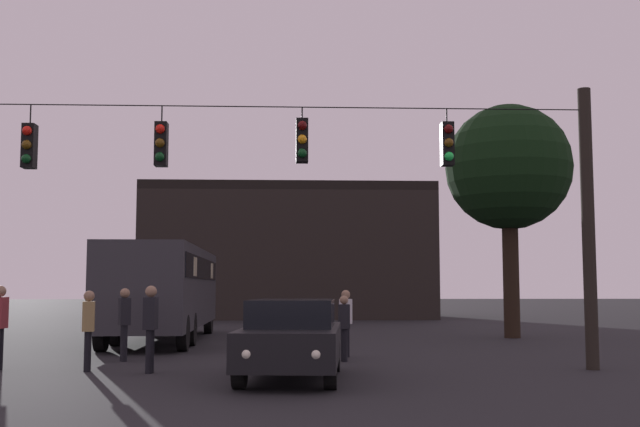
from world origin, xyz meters
TOP-DOWN VIEW (x-y plane):
  - ground_plane at (0.00, 24.50)m, footprint 168.00×168.00m
  - overhead_signal_span at (-0.05, 11.51)m, footprint 15.26×0.44m
  - city_bus at (-3.09, 20.81)m, footprint 2.69×11.04m
  - car_near_right at (1.03, 10.06)m, footprint 2.17×4.45m
  - pedestrian_crossing_left at (-1.88, 11.24)m, footprint 0.26×0.38m
  - pedestrian_crossing_center at (-2.94, 13.82)m, footprint 0.36×0.42m
  - pedestrian_near_bus at (-3.24, 11.64)m, footprint 0.31×0.40m
  - pedestrian_trailing at (2.43, 14.64)m, footprint 0.35×0.42m
  - pedestrian_far_side at (2.30, 13.57)m, footprint 0.26×0.37m
  - corner_building at (1.03, 40.31)m, footprint 16.18×8.27m
  - tree_left_silhouette at (8.76, 21.79)m, footprint 4.44×4.44m

SIDE VIEW (x-z plane):
  - ground_plane at x=0.00m, z-range 0.00..0.00m
  - car_near_right at x=1.03m, z-range 0.04..1.56m
  - pedestrian_far_side at x=2.30m, z-range 0.09..1.65m
  - pedestrian_trailing at x=2.43m, z-range 0.11..1.80m
  - pedestrian_near_bus at x=-3.24m, z-range 0.11..1.80m
  - pedestrian_crossing_center at x=-2.94m, z-range 0.12..1.85m
  - pedestrian_crossing_left at x=-1.88m, z-range 0.13..1.92m
  - city_bus at x=-3.09m, z-range 0.37..3.37m
  - overhead_signal_span at x=-0.05m, z-range 0.55..6.68m
  - corner_building at x=1.03m, z-range 0.00..7.47m
  - tree_left_silhouette at x=8.76m, z-range 1.83..10.04m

